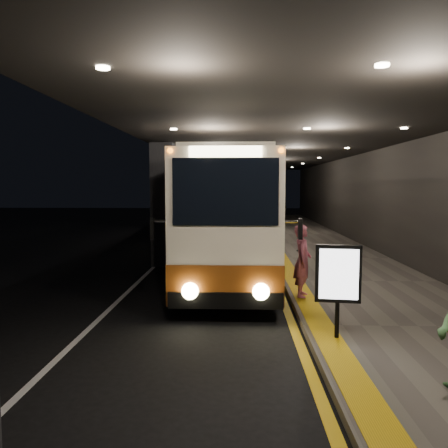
{
  "coord_description": "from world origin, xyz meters",
  "views": [
    {
      "loc": [
        1.23,
        -11.62,
        2.89
      ],
      "look_at": [
        0.76,
        1.93,
        1.7
      ],
      "focal_mm": 35.0,
      "sensor_mm": 36.0,
      "label": 1
    }
  ],
  "objects": [
    {
      "name": "ground",
      "position": [
        0.0,
        0.0,
        0.0
      ],
      "size": [
        90.0,
        90.0,
        0.0
      ],
      "primitive_type": "plane",
      "color": "black"
    },
    {
      "name": "lane_line_white",
      "position": [
        -1.8,
        5.0,
        0.01
      ],
      "size": [
        0.12,
        50.0,
        0.01
      ],
      "primitive_type": "cube",
      "color": "silver",
      "rests_on": "ground"
    },
    {
      "name": "kerb_stripe_yellow",
      "position": [
        2.35,
        5.0,
        0.01
      ],
      "size": [
        0.18,
        50.0,
        0.01
      ],
      "primitive_type": "cube",
      "color": "gold",
      "rests_on": "ground"
    },
    {
      "name": "sidewalk",
      "position": [
        4.75,
        5.0,
        0.07
      ],
      "size": [
        4.5,
        50.0,
        0.15
      ],
      "primitive_type": "cube",
      "color": "#514C44",
      "rests_on": "ground"
    },
    {
      "name": "tactile_strip",
      "position": [
        2.85,
        5.0,
        0.16
      ],
      "size": [
        0.5,
        50.0,
        0.01
      ],
      "primitive_type": "cube",
      "color": "gold",
      "rests_on": "sidewalk"
    },
    {
      "name": "terminal_wall",
      "position": [
        7.0,
        5.0,
        3.0
      ],
      "size": [
        0.1,
        50.0,
        6.0
      ],
      "primitive_type": "cube",
      "color": "black",
      "rests_on": "ground"
    },
    {
      "name": "support_columns",
      "position": [
        -1.5,
        4.0,
        2.2
      ],
      "size": [
        0.8,
        24.8,
        4.4
      ],
      "color": "black",
      "rests_on": "ground"
    },
    {
      "name": "canopy",
      "position": [
        2.5,
        5.0,
        4.6
      ],
      "size": [
        9.0,
        50.0,
        0.4
      ],
      "primitive_type": "cube",
      "color": "black",
      "rests_on": "support_columns"
    },
    {
      "name": "coach_main",
      "position": [
        0.96,
        3.01,
        1.77
      ],
      "size": [
        2.47,
        11.89,
        3.69
      ],
      "rotation": [
        0.0,
        0.0,
        -0.0
      ],
      "color": "beige",
      "rests_on": "ground"
    },
    {
      "name": "coach_second",
      "position": [
        0.82,
        15.1,
        1.66
      ],
      "size": [
        2.88,
        11.12,
        3.46
      ],
      "rotation": [
        0.0,
        0.0,
        0.05
      ],
      "color": "beige",
      "rests_on": "ground"
    },
    {
      "name": "passenger_boarding",
      "position": [
        2.8,
        -0.93,
        1.05
      ],
      "size": [
        0.56,
        0.73,
        1.79
      ],
      "primitive_type": "imported",
      "rotation": [
        0.0,
        0.0,
        1.36
      ],
      "color": "#CE6078",
      "rests_on": "sidewalk"
    },
    {
      "name": "info_sign",
      "position": [
        3.0,
        -3.9,
        1.29
      ],
      "size": [
        0.81,
        0.21,
        1.7
      ],
      "rotation": [
        0.0,
        0.0,
        -0.12
      ],
      "color": "black",
      "rests_on": "sidewalk"
    },
    {
      "name": "stanchion_post",
      "position": [
        2.75,
        -0.85,
        0.72
      ],
      "size": [
        0.05,
        0.05,
        1.14
      ],
      "primitive_type": "cylinder",
      "color": "black",
      "rests_on": "sidewalk"
    }
  ]
}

